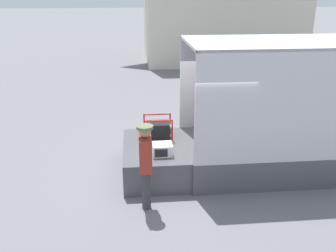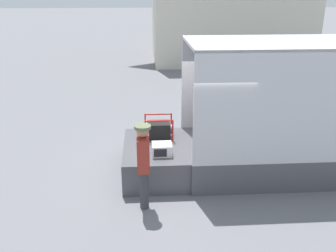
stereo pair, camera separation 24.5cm
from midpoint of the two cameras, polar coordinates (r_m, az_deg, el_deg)
ground_plane at (r=9.27m, az=3.44°, el=-6.89°), size 160.00×160.00×0.00m
tailgate_deck at (r=9.05m, az=-1.21°, el=-5.02°), size 1.49×2.25×0.72m
microwave at (r=8.35m, az=-0.10°, el=-3.58°), size 0.44×0.40×0.26m
portable_generator at (r=9.27m, az=-0.52°, el=-0.57°), size 0.70×0.53×0.55m
worker_person at (r=7.32m, az=-2.81°, el=-4.95°), size 0.32×0.44×1.79m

